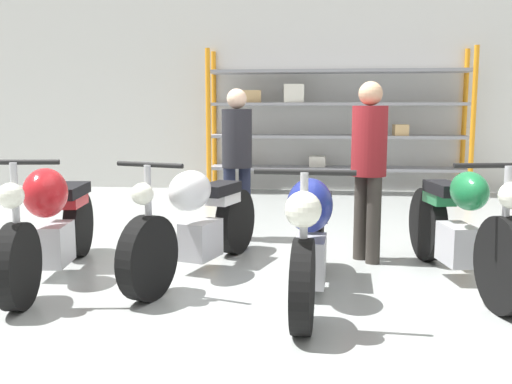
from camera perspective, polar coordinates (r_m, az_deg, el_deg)
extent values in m
plane|color=#9EA3A0|center=(4.62, -0.53, -9.34)|extent=(30.00, 30.00, 0.00)
cube|color=silver|center=(10.02, 3.21, 10.53)|extent=(30.00, 0.08, 3.60)
cylinder|color=orange|center=(9.53, -4.79, 6.99)|extent=(0.08, 0.08, 2.39)
cylinder|color=orange|center=(9.67, 20.88, 6.50)|extent=(0.08, 0.08, 2.39)
cylinder|color=orange|center=(10.07, -4.20, 7.06)|extent=(0.08, 0.08, 2.39)
cylinder|color=orange|center=(10.21, 20.10, 6.60)|extent=(0.08, 0.08, 2.39)
cube|color=gray|center=(9.69, 8.00, 2.36)|extent=(4.24, 0.55, 0.05)
cube|color=gray|center=(9.65, 8.06, 5.51)|extent=(4.24, 0.55, 0.05)
cube|color=gray|center=(9.64, 8.13, 8.69)|extent=(4.24, 0.55, 0.05)
cube|color=gray|center=(9.66, 8.19, 11.86)|extent=(4.24, 0.55, 0.05)
cube|color=tan|center=(9.64, 14.26, 6.03)|extent=(0.24, 0.28, 0.18)
cube|color=silver|center=(9.73, 6.18, 3.08)|extent=(0.29, 0.32, 0.18)
cube|color=silver|center=(9.55, 3.79, 9.81)|extent=(0.35, 0.34, 0.30)
cube|color=tan|center=(9.86, -2.08, 3.18)|extent=(0.34, 0.20, 0.17)
cube|color=tan|center=(9.60, -0.43, 9.53)|extent=(0.33, 0.24, 0.20)
cylinder|color=black|center=(4.35, -22.69, -6.87)|extent=(0.20, 0.63, 0.62)
cylinder|color=black|center=(5.72, -17.30, -3.08)|extent=(0.20, 0.63, 0.62)
cube|color=#ADADB2|center=(5.08, -19.43, -4.94)|extent=(0.27, 0.43, 0.34)
ellipsoid|color=#B2191E|center=(4.84, -20.31, -0.08)|extent=(0.39, 0.49, 0.40)
cube|color=black|center=(5.36, -18.41, 0.13)|extent=(0.35, 0.62, 0.10)
cube|color=#B2191E|center=(5.43, -18.18, -0.73)|extent=(0.29, 0.44, 0.12)
cylinder|color=#ADADB2|center=(4.29, -22.86, -2.11)|extent=(0.06, 0.06, 0.73)
sphere|color=silver|center=(4.20, -23.32, -0.34)|extent=(0.18, 0.18, 0.18)
cylinder|color=black|center=(4.27, -22.99, 2.76)|extent=(0.61, 0.11, 0.04)
cylinder|color=black|center=(4.29, -10.73, -6.49)|extent=(0.31, 0.64, 0.63)
cylinder|color=black|center=(5.56, -2.06, -2.95)|extent=(0.31, 0.64, 0.63)
cube|color=#ADADB2|center=(4.96, -5.54, -4.75)|extent=(0.34, 0.44, 0.32)
ellipsoid|color=silver|center=(4.73, -6.60, 0.13)|extent=(0.42, 0.58, 0.33)
cube|color=black|center=(5.19, -3.74, 0.32)|extent=(0.37, 0.54, 0.10)
cube|color=silver|center=(5.28, -3.30, -0.52)|extent=(0.29, 0.39, 0.12)
cylinder|color=#ADADB2|center=(4.23, -10.71, -1.95)|extent=(0.06, 0.06, 0.68)
sphere|color=silver|center=(4.15, -11.29, -0.18)|extent=(0.16, 0.16, 0.16)
cylinder|color=black|center=(4.21, -10.60, 2.70)|extent=(0.54, 0.20, 0.04)
cylinder|color=black|center=(3.61, 4.70, -9.38)|extent=(0.16, 0.61, 0.61)
cylinder|color=black|center=(4.95, 5.96, -4.56)|extent=(0.16, 0.61, 0.61)
cube|color=#ADADB2|center=(4.33, 5.47, -6.81)|extent=(0.24, 0.43, 0.35)
ellipsoid|color=navy|center=(4.07, 5.40, -1.32)|extent=(0.35, 0.49, 0.39)
cube|color=black|center=(4.61, 5.83, -0.94)|extent=(0.30, 0.57, 0.10)
cube|color=navy|center=(4.66, 5.84, -1.96)|extent=(0.25, 0.40, 0.12)
cylinder|color=#ADADB2|center=(3.54, 4.79, -3.79)|extent=(0.05, 0.05, 0.71)
sphere|color=silver|center=(3.45, 4.73, -1.75)|extent=(0.23, 0.23, 0.23)
cylinder|color=black|center=(3.51, 4.90, 1.99)|extent=(0.63, 0.07, 0.04)
cylinder|color=black|center=(4.28, 23.55, -6.74)|extent=(0.24, 0.69, 0.68)
cylinder|color=black|center=(5.54, 16.77, -3.10)|extent=(0.24, 0.69, 0.68)
cube|color=#ADADB2|center=(4.95, 19.46, -4.95)|extent=(0.28, 0.42, 0.32)
ellipsoid|color=#196B38|center=(4.72, 20.55, 0.10)|extent=(0.33, 0.47, 0.30)
cube|color=black|center=(5.16, 18.33, 0.35)|extent=(0.29, 0.51, 0.10)
cube|color=#196B38|center=(5.26, 17.86, -0.47)|extent=(0.24, 0.37, 0.12)
cylinder|color=#ADADB2|center=(4.23, 23.69, -2.20)|extent=(0.06, 0.06, 0.68)
sphere|color=silver|center=(4.14, 24.25, -0.32)|extent=(0.18, 0.18, 0.18)
cylinder|color=black|center=(4.21, 23.77, 2.45)|extent=(0.73, 0.16, 0.04)
cylinder|color=#38332D|center=(5.42, 10.44, -2.49)|extent=(0.13, 0.13, 0.80)
cylinder|color=#38332D|center=(5.29, 11.68, -2.80)|extent=(0.13, 0.13, 0.80)
cylinder|color=maroon|center=(5.27, 11.26, 5.02)|extent=(0.45, 0.45, 0.63)
sphere|color=tan|center=(5.26, 11.40, 9.63)|extent=(0.22, 0.22, 0.22)
cylinder|color=#1E2338|center=(6.19, -1.13, -1.10)|extent=(0.13, 0.13, 0.78)
cylinder|color=#1E2338|center=(6.12, -2.66, -1.22)|extent=(0.13, 0.13, 0.78)
cylinder|color=#232328|center=(6.08, -1.92, 5.38)|extent=(0.44, 0.44, 0.62)
sphere|color=beige|center=(6.07, -1.94, 9.30)|extent=(0.21, 0.21, 0.21)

